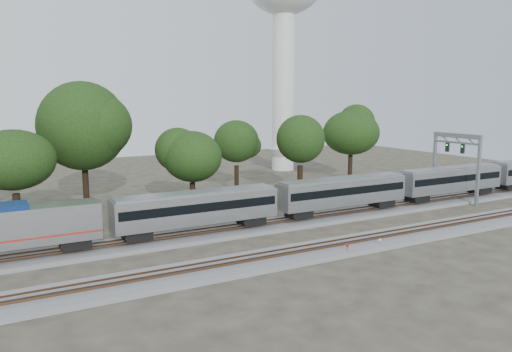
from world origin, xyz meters
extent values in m
plane|color=#383328|center=(0.00, 0.00, 0.00)|extent=(160.00, 160.00, 0.00)
cube|color=slate|center=(0.00, 6.00, 0.20)|extent=(160.00, 5.00, 0.40)
cube|color=brown|center=(0.00, 5.28, 0.66)|extent=(160.00, 0.08, 0.15)
cube|color=brown|center=(0.00, 6.72, 0.66)|extent=(160.00, 0.08, 0.15)
cube|color=slate|center=(0.00, -4.00, 0.20)|extent=(160.00, 5.00, 0.40)
cube|color=brown|center=(0.00, -4.72, 0.66)|extent=(160.00, 0.08, 0.15)
cube|color=brown|center=(0.00, -3.28, 0.66)|extent=(160.00, 0.08, 0.15)
cube|color=#BABCC2|center=(-18.59, 6.00, 3.23)|extent=(10.38, 2.94, 3.23)
cube|color=maroon|center=(-19.77, 6.00, 2.40)|extent=(12.74, 2.98, 0.18)
cube|color=black|center=(-15.61, 6.00, 1.17)|extent=(2.55, 2.16, 0.88)
cube|color=#BABCC2|center=(-3.78, 6.00, 3.08)|extent=(17.05, 2.94, 2.94)
cube|color=black|center=(-3.78, 6.00, 3.38)|extent=(16.46, 2.99, 0.88)
cube|color=gray|center=(-3.78, 6.00, 4.60)|extent=(16.65, 2.35, 0.34)
cube|color=black|center=(-9.96, 6.00, 1.17)|extent=(2.55, 2.16, 0.88)
cube|color=black|center=(2.39, 6.00, 1.17)|extent=(2.55, 2.16, 0.88)
cube|color=#BABCC2|center=(14.65, 6.00, 3.08)|extent=(17.05, 2.94, 2.94)
cube|color=black|center=(14.65, 6.00, 3.38)|extent=(16.46, 2.99, 0.88)
cube|color=gray|center=(14.65, 6.00, 4.60)|extent=(16.65, 2.35, 0.34)
cube|color=black|center=(8.48, 6.00, 1.17)|extent=(2.55, 2.16, 0.88)
cube|color=black|center=(20.82, 6.00, 1.17)|extent=(2.55, 2.16, 0.88)
cube|color=#BABCC2|center=(33.08, 6.00, 3.08)|extent=(17.05, 2.94, 2.94)
cube|color=black|center=(33.08, 6.00, 3.38)|extent=(16.46, 2.99, 0.88)
cube|color=gray|center=(33.08, 6.00, 4.60)|extent=(16.65, 2.35, 0.34)
cube|color=black|center=(26.91, 6.00, 1.17)|extent=(2.55, 2.16, 0.88)
cube|color=black|center=(39.25, 6.00, 1.17)|extent=(2.55, 2.16, 0.88)
cube|color=black|center=(45.34, 6.00, 1.17)|extent=(2.55, 2.16, 0.88)
cylinder|color=#512D19|center=(5.85, -5.83, 0.49)|extent=(0.07, 0.07, 0.98)
cylinder|color=#B70D12|center=(5.85, -5.83, 0.92)|extent=(0.35, 0.04, 0.35)
cylinder|color=#512D19|center=(9.98, -5.55, 0.41)|extent=(0.05, 0.05, 0.82)
cylinder|color=silver|center=(9.98, -5.55, 0.77)|extent=(0.29, 0.05, 0.29)
cube|color=#512D19|center=(5.67, -5.64, 0.15)|extent=(0.54, 0.37, 0.30)
cylinder|color=silver|center=(29.40, 43.14, 15.09)|extent=(4.31, 4.31, 30.17)
cone|color=silver|center=(29.40, 43.14, 2.16)|extent=(6.90, 6.90, 4.31)
cube|color=gray|center=(33.89, 2.38, 4.66)|extent=(0.36, 0.36, 9.31)
cube|color=gray|center=(33.89, 9.62, 4.66)|extent=(0.36, 0.36, 9.31)
cube|color=gray|center=(33.89, 6.00, 9.00)|extent=(0.41, 7.66, 0.62)
cube|color=gray|center=(33.89, 6.00, 8.07)|extent=(0.26, 7.66, 0.26)
cube|color=black|center=(33.58, 4.76, 7.35)|extent=(0.26, 0.52, 1.24)
cube|color=black|center=(33.58, 7.24, 7.35)|extent=(0.26, 0.52, 1.24)
cylinder|color=black|center=(-19.57, 17.03, 2.07)|extent=(0.70, 0.70, 4.15)
ellipsoid|color=black|center=(-19.57, 17.03, 7.70)|extent=(7.82, 7.82, 6.65)
cylinder|color=black|center=(-11.41, 23.75, 2.87)|extent=(0.70, 0.70, 5.74)
ellipsoid|color=black|center=(-11.41, 23.75, 10.66)|extent=(10.82, 10.82, 9.20)
cylinder|color=black|center=(-0.08, 16.65, 1.89)|extent=(0.70, 0.70, 3.77)
ellipsoid|color=black|center=(-0.08, 16.65, 7.01)|extent=(7.11, 7.11, 6.05)
cylinder|color=black|center=(10.25, 25.26, 2.09)|extent=(0.70, 0.70, 4.18)
ellipsoid|color=black|center=(10.25, 25.26, 7.77)|extent=(7.89, 7.89, 6.71)
cylinder|color=black|center=(17.33, 19.04, 2.23)|extent=(0.70, 0.70, 4.46)
ellipsoid|color=black|center=(17.33, 19.04, 8.27)|extent=(8.40, 8.40, 7.14)
cylinder|color=black|center=(32.36, 26.22, 2.22)|extent=(0.70, 0.70, 4.44)
ellipsoid|color=black|center=(32.36, 26.22, 8.24)|extent=(8.37, 8.37, 7.11)
camera|label=1|loc=(-22.15, -39.82, 14.03)|focal=35.00mm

